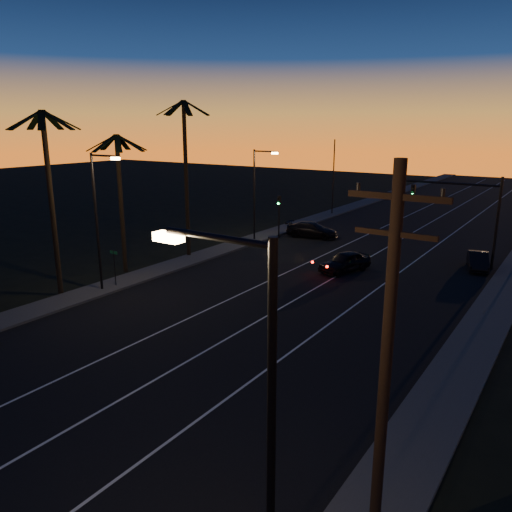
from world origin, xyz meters
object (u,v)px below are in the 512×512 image
Objects in this scene: right_car at (478,261)px; cross_car at (312,230)px; lead_car at (345,262)px; signal_mast at (465,204)px; utility_pole at (386,365)px.

right_car is 15.91m from cross_car.
cross_car is (-7.50, 9.07, -0.01)m from lead_car.
lead_car is at bearing -142.63° from right_car.
signal_mast is at bearing -8.98° from cross_car.
lead_car is at bearing -50.41° from cross_car.
right_car is at bearing 95.84° from utility_pole.
cross_car is at bearing 169.69° from right_car.
right_car is at bearing 37.37° from lead_car.
signal_mast is 1.71× the size of right_car.
utility_pole is 29.91m from right_car.
signal_mast is 14.93m from cross_car.
cross_car is (-14.20, 2.24, -4.04)m from signal_mast.
utility_pole is 1.94× the size of lead_car.
signal_mast is at bearing 157.46° from right_car.
utility_pole reaches higher than cross_car.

